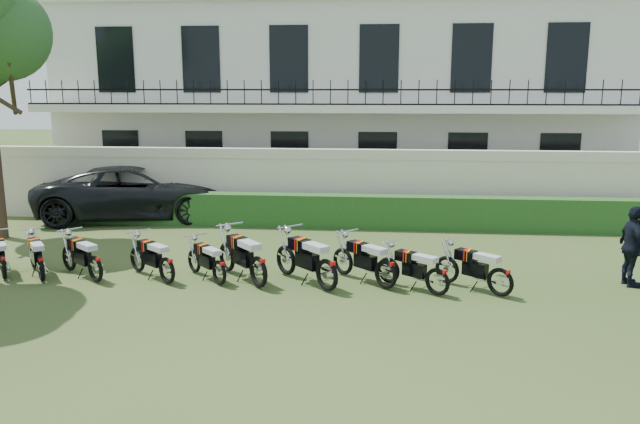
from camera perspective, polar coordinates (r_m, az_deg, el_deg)
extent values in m
plane|color=#2E481D|center=(12.06, -2.29, -8.89)|extent=(100.00, 100.00, 0.00)
cube|color=beige|center=(19.53, 0.79, 1.98)|extent=(30.00, 0.30, 2.00)
cube|color=beige|center=(19.38, 0.80, 5.34)|extent=(30.00, 0.35, 0.30)
cube|color=#1D4317|center=(18.78, 3.63, 0.03)|extent=(18.00, 0.60, 1.00)
cube|color=silver|center=(25.27, 1.90, 9.79)|extent=(20.00, 8.00, 7.00)
cube|color=silver|center=(25.44, 1.96, 18.14)|extent=(20.40, 8.40, 0.40)
cube|color=silver|center=(20.58, 1.10, 9.45)|extent=(20.00, 1.40, 0.25)
cube|color=black|center=(19.92, 0.96, 11.12)|extent=(20.00, 0.05, 0.05)
cube|color=black|center=(19.93, 0.96, 9.83)|extent=(20.00, 0.05, 0.05)
cube|color=black|center=(23.22, -17.63, 4.43)|extent=(1.30, 0.12, 2.20)
cube|color=black|center=(23.09, -18.16, 13.08)|extent=(1.30, 0.12, 2.20)
cube|color=black|center=(22.22, -10.47, 4.49)|extent=(1.30, 0.12, 2.20)
cube|color=black|center=(22.09, -10.80, 13.54)|extent=(1.30, 0.12, 2.20)
cube|color=black|center=(21.60, -2.76, 4.47)|extent=(1.30, 0.12, 2.20)
cube|color=black|center=(21.47, -2.85, 13.79)|extent=(1.30, 0.12, 2.20)
cube|color=black|center=(21.39, 5.25, 4.37)|extent=(1.30, 0.12, 2.20)
cube|color=black|center=(21.26, 5.42, 13.78)|extent=(1.30, 0.12, 2.20)
cube|color=black|center=(21.59, 13.25, 4.18)|extent=(1.30, 0.12, 2.20)
cube|color=black|center=(21.46, 13.68, 13.49)|extent=(1.30, 0.12, 2.20)
cube|color=black|center=(22.21, 20.96, 3.93)|extent=(1.30, 0.12, 2.20)
cube|color=black|center=(22.08, 21.61, 12.96)|extent=(1.30, 0.12, 2.20)
sphere|color=#245020|center=(19.34, -27.17, 14.44)|extent=(2.60, 2.60, 2.60)
torus|color=black|center=(14.81, -26.73, -5.18)|extent=(0.40, 0.48, 0.55)
torus|color=black|center=(15.93, -27.16, -4.11)|extent=(0.40, 0.48, 0.55)
cube|color=black|center=(15.29, -26.98, -4.18)|extent=(0.43, 0.49, 0.27)
cube|color=black|center=(15.43, -27.13, -3.13)|extent=(0.43, 0.46, 0.20)
cube|color=red|center=(15.43, -27.14, -3.10)|extent=(0.19, 0.24, 0.21)
cube|color=#F7A90D|center=(15.38, -27.12, -3.14)|extent=(0.17, 0.23, 0.21)
cube|color=silver|center=(14.99, -26.99, -3.37)|extent=(0.47, 0.52, 0.11)
torus|color=black|center=(14.28, -23.79, -5.45)|extent=(0.41, 0.51, 0.57)
torus|color=black|center=(15.45, -24.46, -4.28)|extent=(0.41, 0.51, 0.57)
cube|color=black|center=(14.78, -24.16, -4.36)|extent=(0.45, 0.51, 0.28)
cube|color=black|center=(14.93, -24.35, -3.23)|extent=(0.45, 0.48, 0.21)
cube|color=red|center=(14.92, -24.35, -3.19)|extent=(0.20, 0.25, 0.22)
cube|color=#F7A90D|center=(14.87, -24.32, -3.24)|extent=(0.18, 0.24, 0.22)
cube|color=silver|center=(14.46, -24.11, -3.49)|extent=(0.49, 0.55, 0.11)
cylinder|color=silver|center=(15.15, -24.59, -1.95)|extent=(0.46, 0.36, 0.03)
torus|color=black|center=(13.80, -18.66, -5.59)|extent=(0.52, 0.44, 0.59)
torus|color=black|center=(14.90, -20.93, -4.51)|extent=(0.52, 0.44, 0.59)
cube|color=black|center=(14.27, -19.79, -4.51)|extent=(0.53, 0.47, 0.29)
cube|color=black|center=(14.40, -20.26, -3.32)|extent=(0.50, 0.47, 0.21)
cube|color=red|center=(14.39, -20.27, -3.28)|extent=(0.16, 0.27, 0.22)
cube|color=#F7A90D|center=(14.34, -20.16, -3.32)|extent=(0.13, 0.26, 0.22)
cube|color=silver|center=(13.96, -19.39, -3.54)|extent=(0.56, 0.52, 0.12)
cylinder|color=silver|center=(14.60, -20.88, -1.98)|extent=(0.39, 0.47, 0.03)
torus|color=black|center=(13.29, -12.41, -5.90)|extent=(0.51, 0.44, 0.59)
torus|color=black|center=(14.32, -15.12, -4.78)|extent=(0.51, 0.44, 0.59)
cube|color=black|center=(13.72, -13.74, -4.79)|extent=(0.52, 0.47, 0.29)
cube|color=black|center=(13.84, -14.27, -3.57)|extent=(0.49, 0.47, 0.21)
cube|color=red|center=(13.84, -14.27, -3.53)|extent=(0.16, 0.27, 0.22)
cube|color=#F7A90D|center=(13.79, -14.15, -3.58)|extent=(0.13, 0.26, 0.22)
cube|color=silver|center=(13.43, -13.22, -3.80)|extent=(0.55, 0.51, 0.12)
cylinder|color=silver|center=(14.03, -14.97, -2.19)|extent=(0.39, 0.46, 0.03)
torus|color=black|center=(13.05, -7.96, -6.18)|extent=(0.43, 0.45, 0.54)
torus|color=black|center=(14.01, -10.35, -5.03)|extent=(0.43, 0.45, 0.54)
cube|color=black|center=(13.45, -9.12, -5.09)|extent=(0.45, 0.46, 0.27)
cube|color=black|center=(13.56, -9.57, -3.92)|extent=(0.44, 0.45, 0.19)
cube|color=red|center=(13.55, -9.57, -3.89)|extent=(0.17, 0.25, 0.20)
cube|color=#F7A90D|center=(13.51, -9.47, -3.94)|extent=(0.15, 0.23, 0.20)
cube|color=silver|center=(13.17, -8.65, -4.18)|extent=(0.49, 0.50, 0.11)
cylinder|color=silver|center=(13.73, -10.18, -2.61)|extent=(0.40, 0.38, 0.03)
torus|color=black|center=(12.61, -4.03, -6.39)|extent=(0.51, 0.58, 0.68)
torus|color=black|center=(13.81, -7.14, -4.88)|extent=(0.51, 0.58, 0.68)
cube|color=black|center=(13.11, -5.55, -4.97)|extent=(0.55, 0.59, 0.33)
cube|color=black|center=(13.25, -6.12, -3.47)|extent=(0.54, 0.57, 0.24)
cube|color=red|center=(13.24, -6.12, -3.42)|extent=(0.22, 0.30, 0.25)
cube|color=#F7A90D|center=(13.19, -5.98, -3.48)|extent=(0.20, 0.29, 0.25)
cube|color=silver|center=(12.77, -4.91, -3.80)|extent=(0.60, 0.64, 0.13)
cylinder|color=silver|center=(13.47, -6.89, -1.78)|extent=(0.53, 0.46, 0.03)
torus|color=black|center=(12.39, 2.76, -6.69)|extent=(0.54, 0.56, 0.68)
torus|color=black|center=(13.47, -1.33, -5.20)|extent=(0.54, 0.56, 0.68)
cube|color=black|center=(12.83, 0.79, -5.26)|extent=(0.57, 0.58, 0.34)
cube|color=black|center=(12.94, 0.07, -3.72)|extent=(0.56, 0.56, 0.25)
cube|color=red|center=(12.94, 0.07, -3.67)|extent=(0.21, 0.31, 0.26)
cube|color=#F7A90D|center=(12.89, 0.26, -3.73)|extent=(0.18, 0.30, 0.26)
cube|color=silver|center=(12.51, 1.67, -4.04)|extent=(0.62, 0.63, 0.13)
cylinder|color=silver|center=(13.13, -0.90, -1.99)|extent=(0.51, 0.49, 0.03)
torus|color=black|center=(12.73, 8.18, -6.44)|extent=(0.51, 0.49, 0.62)
torus|color=black|center=(13.59, 4.00, -5.21)|extent=(0.51, 0.49, 0.62)
cube|color=black|center=(13.08, 6.20, -5.22)|extent=(0.53, 0.52, 0.30)
cube|color=black|center=(13.16, 5.48, -3.87)|extent=(0.51, 0.51, 0.22)
cube|color=red|center=(13.15, 5.49, -3.83)|extent=(0.19, 0.28, 0.23)
cube|color=#F7A90D|center=(13.11, 5.68, -3.88)|extent=(0.16, 0.27, 0.23)
cube|color=silver|center=(12.81, 7.12, -4.13)|extent=(0.57, 0.56, 0.12)
cylinder|color=silver|center=(13.30, 4.51, -2.34)|extent=(0.44, 0.46, 0.03)
torus|color=black|center=(12.60, 13.04, -6.92)|extent=(0.51, 0.41, 0.57)
torus|color=black|center=(13.21, 8.43, -5.90)|extent=(0.51, 0.41, 0.57)
cube|color=black|center=(12.83, 10.88, -5.84)|extent=(0.51, 0.45, 0.28)
cube|color=black|center=(12.87, 10.10, -4.59)|extent=(0.48, 0.45, 0.21)
cube|color=red|center=(12.87, 10.10, -4.55)|extent=(0.15, 0.26, 0.22)
cube|color=#F7A90D|center=(12.84, 10.31, -4.59)|extent=(0.12, 0.26, 0.22)
cube|color=silver|center=(12.63, 11.90, -4.79)|extent=(0.55, 0.49, 0.11)
cylinder|color=silver|center=(12.95, 9.03, -3.16)|extent=(0.36, 0.47, 0.03)
torus|color=black|center=(12.85, 18.62, -6.83)|extent=(0.51, 0.45, 0.59)
torus|color=black|center=(13.42, 13.78, -5.78)|extent=(0.51, 0.45, 0.59)
cube|color=black|center=(13.06, 16.37, -5.73)|extent=(0.52, 0.48, 0.29)
cube|color=black|center=(13.09, 15.57, -4.44)|extent=(0.50, 0.48, 0.21)
cube|color=red|center=(13.09, 15.58, -4.40)|extent=(0.16, 0.27, 0.22)
cube|color=#F7A90D|center=(13.06, 15.80, -4.45)|extent=(0.14, 0.26, 0.22)
cube|color=silver|center=(12.86, 17.47, -4.65)|extent=(0.56, 0.52, 0.12)
cylinder|color=silver|center=(13.17, 14.47, -2.98)|extent=(0.40, 0.47, 0.03)
imported|color=black|center=(20.89, -16.29, 1.75)|extent=(6.66, 4.06, 1.73)
imported|color=black|center=(14.75, 26.67, -2.84)|extent=(0.49, 1.04, 1.73)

